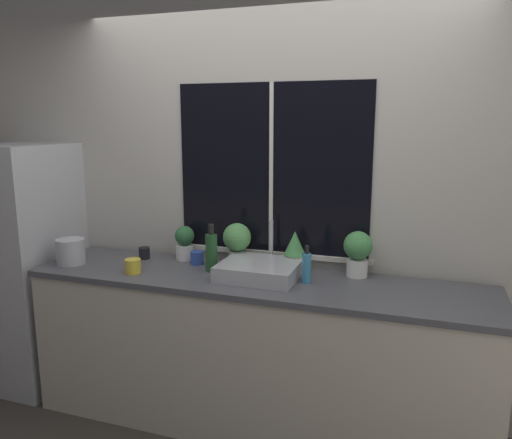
{
  "coord_description": "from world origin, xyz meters",
  "views": [
    {
      "loc": [
        0.92,
        -2.32,
        1.84
      ],
      "look_at": [
        0.01,
        0.3,
        1.28
      ],
      "focal_mm": 35.0,
      "sensor_mm": 36.0,
      "label": 1
    }
  ],
  "objects_px": {
    "sink": "(260,270)",
    "mug_blue": "(197,258)",
    "refrigerator": "(25,265)",
    "potted_plant_far_right": "(358,251)",
    "potted_plant_center_right": "(295,250)",
    "potted_plant_far_left": "(185,242)",
    "mug_black": "(144,253)",
    "mug_yellow": "(133,266)",
    "kettle": "(71,250)",
    "potted_plant_center_left": "(237,240)",
    "soap_bottle": "(307,267)",
    "bottle_tall": "(211,252)"
  },
  "relations": [
    {
      "from": "sink",
      "to": "mug_blue",
      "type": "relative_size",
      "value": 5.48
    },
    {
      "from": "refrigerator",
      "to": "potted_plant_far_right",
      "type": "distance_m",
      "value": 2.3
    },
    {
      "from": "potted_plant_center_right",
      "to": "mug_blue",
      "type": "relative_size",
      "value": 2.96
    },
    {
      "from": "refrigerator",
      "to": "potted_plant_center_right",
      "type": "bearing_deg",
      "value": 6.22
    },
    {
      "from": "potted_plant_far_left",
      "to": "mug_black",
      "type": "distance_m",
      "value": 0.28
    },
    {
      "from": "potted_plant_center_right",
      "to": "mug_yellow",
      "type": "distance_m",
      "value": 0.98
    },
    {
      "from": "potted_plant_far_left",
      "to": "mug_blue",
      "type": "distance_m",
      "value": 0.16
    },
    {
      "from": "sink",
      "to": "mug_yellow",
      "type": "bearing_deg",
      "value": -166.86
    },
    {
      "from": "mug_black",
      "to": "potted_plant_far_left",
      "type": "bearing_deg",
      "value": 16.03
    },
    {
      "from": "potted_plant_far_left",
      "to": "potted_plant_center_right",
      "type": "height_order",
      "value": "potted_plant_center_right"
    },
    {
      "from": "potted_plant_center_right",
      "to": "kettle",
      "type": "height_order",
      "value": "potted_plant_center_right"
    },
    {
      "from": "potted_plant_far_left",
      "to": "mug_yellow",
      "type": "bearing_deg",
      "value": -112.48
    },
    {
      "from": "mug_blue",
      "to": "potted_plant_far_right",
      "type": "bearing_deg",
      "value": 4.29
    },
    {
      "from": "sink",
      "to": "potted_plant_far_right",
      "type": "bearing_deg",
      "value": 20.74
    },
    {
      "from": "refrigerator",
      "to": "potted_plant_center_left",
      "type": "distance_m",
      "value": 1.55
    },
    {
      "from": "sink",
      "to": "soap_bottle",
      "type": "height_order",
      "value": "sink"
    },
    {
      "from": "refrigerator",
      "to": "potted_plant_center_right",
      "type": "xyz_separation_m",
      "value": [
        1.89,
        0.21,
        0.22
      ]
    },
    {
      "from": "mug_black",
      "to": "potted_plant_center_right",
      "type": "bearing_deg",
      "value": 4.27
    },
    {
      "from": "sink",
      "to": "bottle_tall",
      "type": "relative_size",
      "value": 1.54
    },
    {
      "from": "bottle_tall",
      "to": "mug_black",
      "type": "bearing_deg",
      "value": 168.5
    },
    {
      "from": "sink",
      "to": "mug_blue",
      "type": "distance_m",
      "value": 0.48
    },
    {
      "from": "soap_bottle",
      "to": "mug_yellow",
      "type": "xyz_separation_m",
      "value": [
        -1.03,
        -0.17,
        -0.05
      ]
    },
    {
      "from": "sink",
      "to": "bottle_tall",
      "type": "bearing_deg",
      "value": 176.64
    },
    {
      "from": "sink",
      "to": "mug_blue",
      "type": "height_order",
      "value": "sink"
    },
    {
      "from": "mug_yellow",
      "to": "potted_plant_far_right",
      "type": "bearing_deg",
      "value": 16.39
    },
    {
      "from": "mug_blue",
      "to": "kettle",
      "type": "height_order",
      "value": "kettle"
    },
    {
      "from": "mug_black",
      "to": "potted_plant_far_right",
      "type": "bearing_deg",
      "value": 3.11
    },
    {
      "from": "refrigerator",
      "to": "mug_blue",
      "type": "height_order",
      "value": "refrigerator"
    },
    {
      "from": "potted_plant_far_left",
      "to": "kettle",
      "type": "height_order",
      "value": "potted_plant_far_left"
    },
    {
      "from": "soap_bottle",
      "to": "mug_yellow",
      "type": "distance_m",
      "value": 1.04
    },
    {
      "from": "mug_yellow",
      "to": "kettle",
      "type": "distance_m",
      "value": 0.49
    },
    {
      "from": "potted_plant_far_left",
      "to": "soap_bottle",
      "type": "distance_m",
      "value": 0.9
    },
    {
      "from": "potted_plant_center_right",
      "to": "potted_plant_far_right",
      "type": "xyz_separation_m",
      "value": [
        0.38,
        0.0,
        0.03
      ]
    },
    {
      "from": "potted_plant_far_left",
      "to": "bottle_tall",
      "type": "distance_m",
      "value": 0.33
    },
    {
      "from": "mug_yellow",
      "to": "kettle",
      "type": "xyz_separation_m",
      "value": [
        -0.49,
        0.05,
        0.04
      ]
    },
    {
      "from": "potted_plant_far_left",
      "to": "kettle",
      "type": "distance_m",
      "value": 0.72
    },
    {
      "from": "sink",
      "to": "potted_plant_center_right",
      "type": "relative_size",
      "value": 1.85
    },
    {
      "from": "potted_plant_center_left",
      "to": "soap_bottle",
      "type": "height_order",
      "value": "potted_plant_center_left"
    },
    {
      "from": "soap_bottle",
      "to": "mug_yellow",
      "type": "bearing_deg",
      "value": -170.83
    },
    {
      "from": "refrigerator",
      "to": "potted_plant_center_left",
      "type": "height_order",
      "value": "refrigerator"
    },
    {
      "from": "sink",
      "to": "kettle",
      "type": "bearing_deg",
      "value": -174.19
    },
    {
      "from": "bottle_tall",
      "to": "mug_yellow",
      "type": "bearing_deg",
      "value": -155.88
    },
    {
      "from": "potted_plant_center_right",
      "to": "mug_black",
      "type": "height_order",
      "value": "potted_plant_center_right"
    },
    {
      "from": "mug_yellow",
      "to": "bottle_tall",
      "type": "bearing_deg",
      "value": 24.12
    },
    {
      "from": "soap_bottle",
      "to": "mug_blue",
      "type": "height_order",
      "value": "soap_bottle"
    },
    {
      "from": "refrigerator",
      "to": "potted_plant_far_left",
      "type": "bearing_deg",
      "value": 10.19
    },
    {
      "from": "potted_plant_far_left",
      "to": "refrigerator",
      "type": "bearing_deg",
      "value": -169.81
    },
    {
      "from": "mug_blue",
      "to": "kettle",
      "type": "distance_m",
      "value": 0.81
    },
    {
      "from": "refrigerator",
      "to": "potted_plant_center_left",
      "type": "relative_size",
      "value": 6.28
    },
    {
      "from": "potted_plant_center_right",
      "to": "refrigerator",
      "type": "bearing_deg",
      "value": -173.78
    }
  ]
}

